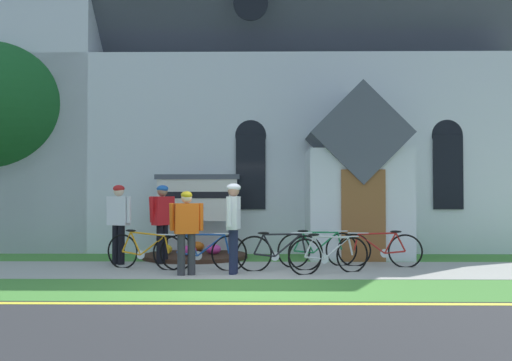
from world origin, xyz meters
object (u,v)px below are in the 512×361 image
at_px(bicycle_silver, 280,252).
at_px(bicycle_black, 318,249).
at_px(church_sign, 197,201).
at_px(bicycle_red, 329,255).
at_px(bicycle_yellow, 203,252).
at_px(cyclist_in_blue_jersey, 186,227).
at_px(cyclist_in_yellow_jersey, 162,217).
at_px(cyclist_in_red_jersey, 119,217).
at_px(bicycle_orange, 145,251).
at_px(bicycle_white, 380,249).
at_px(cyclist_in_green_jersey, 234,220).

distance_m(bicycle_silver, bicycle_black, 1.06).
height_order(church_sign, bicycle_red, church_sign).
distance_m(bicycle_yellow, cyclist_in_blue_jersey, 0.91).
xyz_separation_m(cyclist_in_yellow_jersey, cyclist_in_red_jersey, (-0.93, -0.13, 0.00)).
bearing_deg(bicycle_silver, bicycle_orange, 175.59).
distance_m(church_sign, bicycle_red, 4.17).
bearing_deg(bicycle_white, bicycle_silver, -163.14).
height_order(bicycle_black, cyclist_in_blue_jersey, cyclist_in_blue_jersey).
bearing_deg(bicycle_white, cyclist_in_blue_jersey, -161.69).
bearing_deg(bicycle_silver, cyclist_in_blue_jersey, -159.98).
relative_size(bicycle_black, cyclist_in_yellow_jersey, 1.01).
height_order(bicycle_orange, cyclist_in_red_jersey, cyclist_in_red_jersey).
height_order(bicycle_orange, cyclist_in_green_jersey, cyclist_in_green_jersey).
height_order(cyclist_in_blue_jersey, cyclist_in_green_jersey, cyclist_in_green_jersey).
bearing_deg(cyclist_in_red_jersey, bicycle_black, -3.48).
height_order(bicycle_silver, cyclist_in_green_jersey, cyclist_in_green_jersey).
xyz_separation_m(bicycle_orange, bicycle_red, (3.68, -0.58, -0.01)).
bearing_deg(bicycle_orange, bicycle_white, 5.10).
xyz_separation_m(bicycle_yellow, cyclist_in_blue_jersey, (-0.23, -0.69, 0.54)).
relative_size(bicycle_red, cyclist_in_yellow_jersey, 0.94).
distance_m(bicycle_black, cyclist_in_red_jersey, 4.36).
bearing_deg(bicycle_white, bicycle_black, 179.30).
bearing_deg(bicycle_yellow, cyclist_in_green_jersey, -38.39).
height_order(cyclist_in_yellow_jersey, cyclist_in_red_jersey, cyclist_in_red_jersey).
bearing_deg(church_sign, cyclist_in_yellow_jersey, -112.71).
xyz_separation_m(bicycle_red, cyclist_in_green_jersey, (-1.84, -0.10, 0.66)).
height_order(bicycle_white, bicycle_yellow, bicycle_yellow).
xyz_separation_m(bicycle_red, cyclist_in_red_jersey, (-4.42, 1.29, 0.66)).
bearing_deg(cyclist_in_green_jersey, cyclist_in_red_jersey, 151.56).
xyz_separation_m(bicycle_orange, cyclist_in_yellow_jersey, (0.20, 0.84, 0.65)).
height_order(cyclist_in_blue_jersey, cyclist_in_yellow_jersey, cyclist_in_yellow_jersey).
xyz_separation_m(bicycle_black, cyclist_in_red_jersey, (-4.31, 0.26, 0.65)).
bearing_deg(bicycle_white, bicycle_orange, -174.90).
relative_size(bicycle_yellow, cyclist_in_green_jersey, 1.03).
bearing_deg(bicycle_black, bicycle_red, -83.93).
relative_size(bicycle_white, cyclist_in_blue_jersey, 1.10).
xyz_separation_m(bicycle_orange, bicycle_yellow, (1.20, -0.17, 0.00)).
height_order(church_sign, cyclist_in_blue_jersey, church_sign).
relative_size(cyclist_in_yellow_jersey, cyclist_in_red_jersey, 1.00).
bearing_deg(church_sign, bicycle_red, -44.38).
distance_m(church_sign, cyclist_in_green_jersey, 3.14).
bearing_deg(bicycle_yellow, cyclist_in_yellow_jersey, 134.64).
bearing_deg(bicycle_red, bicycle_yellow, 170.59).
bearing_deg(cyclist_in_red_jersey, cyclist_in_yellow_jersey, 7.83).
bearing_deg(cyclist_in_green_jersey, bicycle_orange, 159.74).
bearing_deg(cyclist_in_yellow_jersey, bicycle_red, -22.21).
bearing_deg(bicycle_orange, bicycle_silver, -4.41).
relative_size(church_sign, bicycle_yellow, 1.17).
relative_size(bicycle_white, cyclist_in_yellow_jersey, 1.01).
distance_m(cyclist_in_green_jersey, cyclist_in_red_jersey, 2.93).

